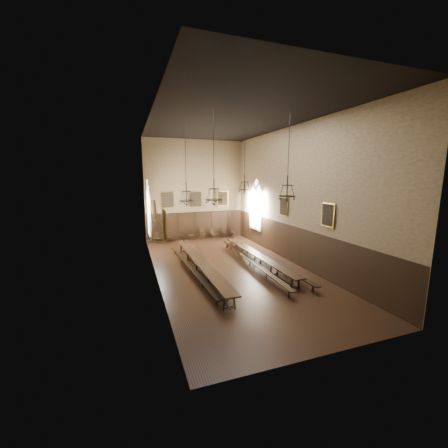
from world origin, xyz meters
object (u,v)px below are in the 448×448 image
chair_2 (182,238)px  chair_7 (232,234)px  table_right (258,260)px  chandelier_front_right (287,191)px  bench_right_outer (266,259)px  chair_6 (224,235)px  chair_4 (203,236)px  chair_5 (213,236)px  table_left (200,267)px  chandelier_back_left (186,196)px  bench_left_outer (191,269)px  bench_right_inner (250,262)px  chandelier_front_left (214,194)px  bench_left_inner (209,267)px  chair_3 (191,237)px  chandelier_back_right (244,186)px  chair_1 (170,239)px  chair_0 (158,240)px

chair_2 → chair_7: 4.90m
table_right → chandelier_front_right: 5.43m
chair_2 → table_right: bearing=-50.2°
bench_right_outer → chair_6: 8.43m
chair_4 → chair_5: bearing=-13.9°
table_left → chair_6: (4.55, 8.82, -0.12)m
chair_5 → chandelier_back_left: chandelier_back_left is taller
bench_left_outer → bench_right_inner: 3.94m
chair_7 → chandelier_front_left: chandelier_front_left is taller
bench_right_inner → chair_4: bearing=96.0°
bench_left_inner → chandelier_back_left: 4.81m
chair_3 → chandelier_front_right: 12.52m
bench_left_inner → bench_right_outer: 4.04m
chair_3 → chair_4: bearing=12.2°
chair_4 → chair_7: 2.91m
table_right → bench_right_outer: (0.64, 0.01, -0.06)m
chair_6 → table_left: bearing=-112.4°
chandelier_back_right → chair_5: bearing=97.5°
chandelier_front_left → table_left: bearing=98.9°
bench_right_outer → chair_5: 8.50m
table_left → chair_6: chair_6 is taller
table_left → bench_left_inner: table_left is taller
chair_4 → chandelier_back_left: chandelier_back_left is taller
chair_3 → chair_7: (4.02, 0.08, 0.00)m
chair_2 → chandelier_front_right: size_ratio=0.20×
table_right → bench_right_outer: bearing=1.2°
table_left → chair_5: (3.45, 8.81, -0.15)m
bench_left_outer → chair_1: (0.03, 8.62, -0.02)m
table_left → bench_left_outer: 0.60m
chair_3 → bench_left_inner: bearing=-86.5°
chair_1 → chair_2: size_ratio=0.98×
bench_left_inner → chair_2: bearing=90.5°
chair_4 → chandelier_front_left: 11.88m
table_right → chair_5: bearing=93.5°
table_left → chair_4: size_ratio=10.26×
chandelier_back_left → chandelier_front_right: (4.49, -4.78, 0.50)m
bench_right_outer → chair_0: chair_0 is taller
chair_2 → chair_5: (2.96, 0.07, 0.00)m
chair_4 → chandelier_front_right: size_ratio=0.23×
table_left → table_right: table_left is taller
table_left → chair_2: size_ratio=12.13×
table_left → chandelier_back_left: chandelier_back_left is taller
bench_right_inner → chair_6: 8.60m
bench_right_outer → chandelier_back_left: size_ratio=2.14×
bench_right_outer → chair_3: (-3.23, 8.40, -0.01)m
chandelier_front_right → chair_1: bearing=112.9°
bench_left_outer → chandelier_front_right: bearing=-28.9°
bench_right_outer → chair_2: size_ratio=12.09×
chandelier_back_right → chandelier_front_right: same height
bench_right_outer → chair_4: 8.73m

